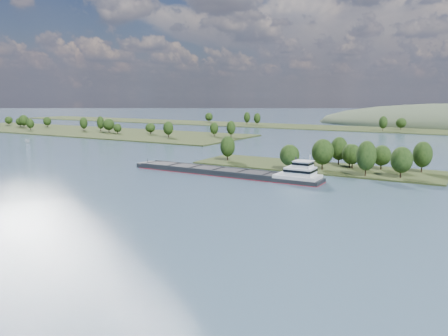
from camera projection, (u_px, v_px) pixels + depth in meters
The scene contains 6 objects.
ground at pixel (248, 197), 128.86m from camera, with size 1800.00×1800.00×0.00m, color #395262.
tree_island at pixel (331, 160), 174.76m from camera, with size 100.00×31.64×14.19m.
left_bank at pixel (78, 130), 360.83m from camera, with size 300.00×80.00×13.81m.
back_shoreline at pixel (411, 130), 362.63m from camera, with size 900.00×60.00×15.29m.
cargo_barge at pixel (235, 172), 162.22m from camera, with size 77.63×10.25×10.49m.
motorboat at pixel (28, 141), 274.28m from camera, with size 2.16×5.75×2.22m, color silver.
Camera 1 is at (56.65, 7.57, 29.65)m, focal length 35.00 mm.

